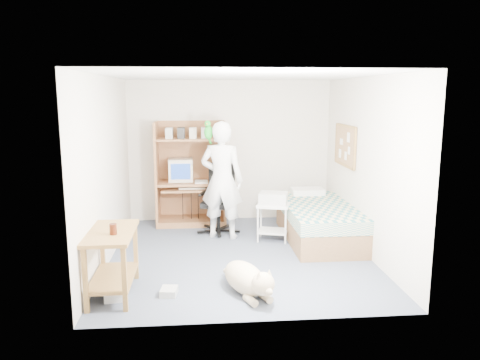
{
  "coord_description": "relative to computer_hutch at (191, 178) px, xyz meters",
  "views": [
    {
      "loc": [
        -0.55,
        -6.35,
        2.26
      ],
      "look_at": [
        0.03,
        0.2,
        1.05
      ],
      "focal_mm": 35.0,
      "sensor_mm": 36.0,
      "label": 1
    }
  ],
  "objects": [
    {
      "name": "printer",
      "position": [
        1.28,
        -1.1,
        -0.15
      ],
      "size": [
        0.49,
        0.42,
        0.18
      ],
      "primitive_type": "cube",
      "rotation": [
        0.0,
        0.0,
        -0.28
      ],
      "color": "#BAB9B4",
      "rests_on": "printer_cart"
    },
    {
      "name": "floor_box_b",
      "position": [
        -0.22,
        -3.01,
        -0.78
      ],
      "size": [
        0.2,
        0.24,
        0.08
      ],
      "primitive_type": "cube",
      "rotation": [
        0.0,
        0.0,
        -0.11
      ],
      "color": "#B2B3AE",
      "rests_on": "floor"
    },
    {
      "name": "wall_right",
      "position": [
        2.5,
        -1.74,
        0.43
      ],
      "size": [
        0.02,
        4.0,
        2.5
      ],
      "primitive_type": "cube",
      "color": "beige",
      "rests_on": "floor"
    },
    {
      "name": "computer_hutch",
      "position": [
        0.0,
        0.0,
        0.0
      ],
      "size": [
        1.2,
        0.63,
        1.8
      ],
      "color": "brown",
      "rests_on": "floor"
    },
    {
      "name": "dog",
      "position": [
        0.67,
        -3.06,
        -0.64
      ],
      "size": [
        0.62,
        1.06,
        0.42
      ],
      "rotation": [
        0.0,
        0.0,
        0.39
      ],
      "color": "tan",
      "rests_on": "floor"
    },
    {
      "name": "wall_left",
      "position": [
        -1.1,
        -1.74,
        0.43
      ],
      "size": [
        0.02,
        4.0,
        2.5
      ],
      "primitive_type": "cube",
      "color": "beige",
      "rests_on": "floor"
    },
    {
      "name": "wall_back",
      "position": [
        0.7,
        0.26,
        0.43
      ],
      "size": [
        3.6,
        0.02,
        2.5
      ],
      "primitive_type": "cube",
      "color": "beige",
      "rests_on": "floor"
    },
    {
      "name": "side_desk",
      "position": [
        -0.85,
        -2.94,
        -0.33
      ],
      "size": [
        0.5,
        1.0,
        0.75
      ],
      "color": "brown",
      "rests_on": "floor"
    },
    {
      "name": "ceiling",
      "position": [
        0.7,
        -1.74,
        1.68
      ],
      "size": [
        3.6,
        4.0,
        0.02
      ],
      "primitive_type": "cube",
      "color": "white",
      "rests_on": "wall_back"
    },
    {
      "name": "corkboard",
      "position": [
        2.47,
        -0.84,
        0.63
      ],
      "size": [
        0.04,
        0.94,
        0.66
      ],
      "color": "#946742",
      "rests_on": "wall_right"
    },
    {
      "name": "crt_monitor",
      "position": [
        -0.17,
        0.01,
        0.14
      ],
      "size": [
        0.42,
        0.45,
        0.39
      ],
      "rotation": [
        0.0,
        0.0,
        0.03
      ],
      "color": "beige",
      "rests_on": "computer_hutch"
    },
    {
      "name": "keyboard",
      "position": [
        0.02,
        -0.16,
        -0.15
      ],
      "size": [
        0.45,
        0.17,
        0.03
      ],
      "primitive_type": "cube",
      "rotation": [
        0.0,
        0.0,
        0.02
      ],
      "color": "beige",
      "rests_on": "computer_hutch"
    },
    {
      "name": "pencil_cup",
      "position": [
        0.38,
        -0.09,
        -0.0
      ],
      "size": [
        0.08,
        0.08,
        0.12
      ],
      "primitive_type": "cylinder",
      "color": "gold",
      "rests_on": "computer_hutch"
    },
    {
      "name": "floor_box_a",
      "position": [
        -0.8,
        -3.09,
        -0.77
      ],
      "size": [
        0.27,
        0.23,
        0.1
      ],
      "primitive_type": "cube",
      "rotation": [
        0.0,
        0.0,
        0.12
      ],
      "color": "white",
      "rests_on": "floor"
    },
    {
      "name": "floor",
      "position": [
        0.7,
        -1.74,
        -0.82
      ],
      "size": [
        4.0,
        4.0,
        0.0
      ],
      "primitive_type": "plane",
      "color": "#495063",
      "rests_on": "ground"
    },
    {
      "name": "bed",
      "position": [
        2.0,
        -1.12,
        -0.53
      ],
      "size": [
        1.02,
        2.02,
        0.66
      ],
      "color": "brown",
      "rests_on": "floor"
    },
    {
      "name": "office_chair",
      "position": [
        0.47,
        -0.56,
        -0.42
      ],
      "size": [
        0.63,
        0.64,
        1.12
      ],
      "rotation": [
        0.0,
        0.0,
        -0.3
      ],
      "color": "black",
      "rests_on": "floor"
    },
    {
      "name": "person",
      "position": [
        0.5,
        -0.87,
        0.11
      ],
      "size": [
        0.78,
        0.63,
        1.86
      ],
      "primitive_type": "imported",
      "rotation": [
        0.0,
        0.0,
        2.84
      ],
      "color": "white",
      "rests_on": "floor"
    },
    {
      "name": "printer_cart",
      "position": [
        1.28,
        -1.1,
        -0.43
      ],
      "size": [
        0.57,
        0.51,
        0.58
      ],
      "rotation": [
        0.0,
        0.0,
        -0.28
      ],
      "color": "white",
      "rests_on": "floor"
    },
    {
      "name": "drink_glass",
      "position": [
        -0.8,
        -3.07,
        -0.01
      ],
      "size": [
        0.08,
        0.08,
        0.12
      ],
      "primitive_type": "cylinder",
      "color": "#3B1609",
      "rests_on": "side_desk"
    },
    {
      "name": "parrot",
      "position": [
        0.3,
        -0.85,
        0.88
      ],
      "size": [
        0.14,
        0.24,
        0.38
      ],
      "rotation": [
        0.0,
        0.0,
        -0.3
      ],
      "color": "#12821C",
      "rests_on": "person"
    }
  ]
}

